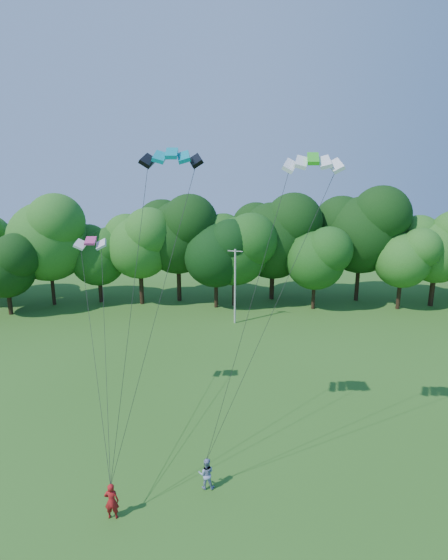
{
  "coord_description": "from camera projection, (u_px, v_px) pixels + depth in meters",
  "views": [
    {
      "loc": [
        0.63,
        -12.41,
        15.48
      ],
      "look_at": [
        1.45,
        13.0,
        8.87
      ],
      "focal_mm": 28.0,
      "sensor_mm": 36.0,
      "label": 1
    }
  ],
  "objects": [
    {
      "name": "utility_pole",
      "position": [
        235.0,
        286.0,
        43.63
      ],
      "size": [
        1.47,
        0.6,
        7.66
      ],
      "rotation": [
        0.0,
        0.0,
        -0.35
      ],
      "color": "#A8A9A0",
      "rests_on": "ground"
    },
    {
      "name": "kite_flyer_left",
      "position": [
        112.0,
        501.0,
        19.65
      ],
      "size": [
        0.66,
        0.44,
        1.79
      ],
      "primitive_type": "imported",
      "rotation": [
        0.0,
        0.0,
        3.12
      ],
      "color": "#A31517",
      "rests_on": "ground"
    },
    {
      "name": "kite_flyer_right",
      "position": [
        206.0,
        473.0,
        21.51
      ],
      "size": [
        0.83,
        0.66,
        1.64
      ],
      "primitive_type": "imported",
      "rotation": [
        0.0,
        0.0,
        3.09
      ],
      "color": "#8895BD",
      "rests_on": "ground"
    },
    {
      "name": "kite_teal",
      "position": [
        172.0,
        153.0,
        20.48
      ],
      "size": [
        2.83,
        1.29,
        0.58
      ],
      "rotation": [
        0.0,
        0.0,
        0.01
      ],
      "color": "#058D9F",
      "rests_on": "ground"
    },
    {
      "name": "kite_green",
      "position": [
        313.0,
        159.0,
        19.83
      ],
      "size": [
        2.78,
        1.59,
        0.6
      ],
      "rotation": [
        0.0,
        0.0,
        -0.17
      ],
      "color": "green",
      "rests_on": "ground"
    },
    {
      "name": "kite_pink",
      "position": [
        90.0,
        241.0,
        25.88
      ],
      "size": [
        1.86,
        0.96,
        0.42
      ],
      "rotation": [
        0.0,
        0.0,
        0.05
      ],
      "color": "#C6377C",
      "rests_on": "ground"
    },
    {
      "name": "tree_back_center",
      "position": [
        216.0,
        245.0,
        47.86
      ],
      "size": [
        7.85,
        7.85,
        11.42
      ],
      "color": "black",
      "rests_on": "ground"
    }
  ]
}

